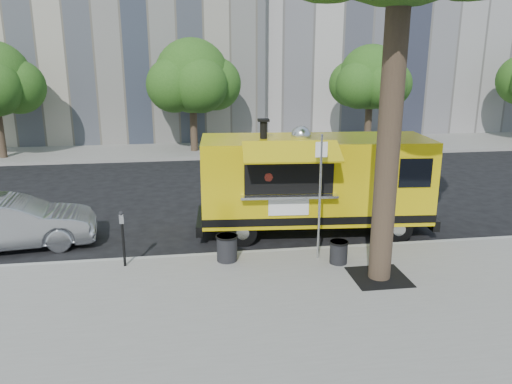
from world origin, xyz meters
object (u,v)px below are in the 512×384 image
far_tree_b (192,76)px  food_truck (314,181)px  sedan (11,223)px  far_tree_c (371,77)px  sign_post (320,190)px  trash_bin_left (227,247)px  trash_bin_right (339,251)px  parking_meter (123,232)px

far_tree_b → food_truck: (2.97, -12.13, -2.33)m
sedan → far_tree_c: bearing=-56.9°
far_tree_b → sign_post: size_ratio=1.83×
sign_post → trash_bin_left: bearing=175.7°
far_tree_b → far_tree_c: 9.01m
food_truck → trash_bin_left: 3.40m
sign_post → trash_bin_right: size_ratio=5.56×
far_tree_b → trash_bin_left: 14.48m
far_tree_b → far_tree_c: bearing=-1.9°
trash_bin_right → food_truck: bearing=89.6°
parking_meter → food_truck: 5.35m
food_truck → trash_bin_right: bearing=-85.8°
far_tree_b → sedan: bearing=-112.5°
far_tree_b → food_truck: size_ratio=0.83×
parking_meter → trash_bin_left: 2.43m
sign_post → sedan: bearing=164.2°
parking_meter → food_truck: (4.97, 1.92, 0.52)m
far_tree_c → parking_meter: bearing=-128.7°
far_tree_c → trash_bin_right: 15.88m
far_tree_c → sign_post: far_tree_c is taller
food_truck → trash_bin_left: food_truck is taller
sedan → trash_bin_left: (5.40, -1.98, -0.20)m
sign_post → trash_bin_right: sign_post is taller
trash_bin_left → trash_bin_right: 2.63m
food_truck → trash_bin_right: size_ratio=12.32×
far_tree_b → sign_post: (2.55, -14.25, -1.98)m
far_tree_c → trash_bin_left: (-8.62, -13.79, -3.23)m
trash_bin_left → parking_meter: bearing=179.2°
far_tree_c → parking_meter: far_tree_c is taller
food_truck → sedan: food_truck is taller
sign_post → far_tree_c: bearing=65.2°
far_tree_c → trash_bin_right: far_tree_c is taller
far_tree_b → parking_meter: size_ratio=4.12×
trash_bin_left → trash_bin_right: bearing=-11.5°
trash_bin_left → trash_bin_right: (2.57, -0.53, -0.05)m
far_tree_c → sedan: bearing=-139.9°
food_truck → sedan: size_ratio=1.60×
food_truck → far_tree_c: bearing=67.5°
trash_bin_left → far_tree_b: bearing=91.5°
sedan → trash_bin_right: bearing=-114.5°
sign_post → sedan: 7.96m
far_tree_c → food_truck: (-6.03, -11.83, -2.21)m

